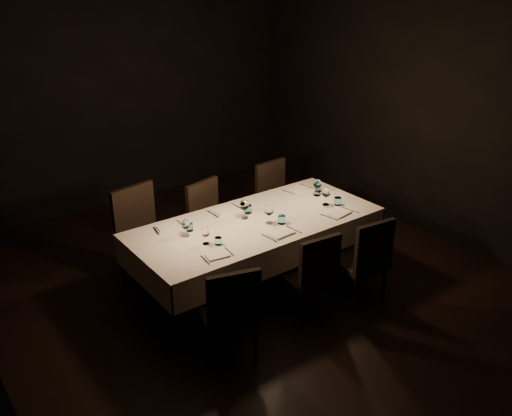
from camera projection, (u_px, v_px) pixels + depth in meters
room at (256, 150)px, 5.07m from camera, size 5.01×6.01×3.01m
dining_table at (256, 228)px, 5.40m from camera, size 2.52×1.12×0.76m
chair_near_left at (230, 311)px, 4.39m from camera, size 0.55×0.55×0.92m
place_setting_near_left at (212, 241)px, 4.82m from camera, size 0.30×0.39×0.16m
chair_near_center at (312, 273)px, 4.96m from camera, size 0.47×0.47×0.89m
place_setting_near_center at (276, 219)px, 5.22m from camera, size 0.35×0.41×0.19m
chair_near_right at (365, 257)px, 5.21m from camera, size 0.49×0.49×0.92m
place_setting_near_right at (333, 201)px, 5.63m from camera, size 0.36×0.41×0.19m
chair_far_left at (143, 232)px, 5.57m from camera, size 0.58×0.58×1.04m
place_setting_far_left at (181, 226)px, 5.10m from camera, size 0.32×0.39×0.17m
chair_far_center at (210, 220)px, 5.96m from camera, size 0.54×0.54×0.94m
place_setting_far_center at (239, 208)px, 5.47m from camera, size 0.36×0.42×0.20m
chair_far_right at (276, 197)px, 6.55m from camera, size 0.49×0.49×0.94m
place_setting_far_right at (312, 187)px, 6.01m from camera, size 0.35×0.41×0.19m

